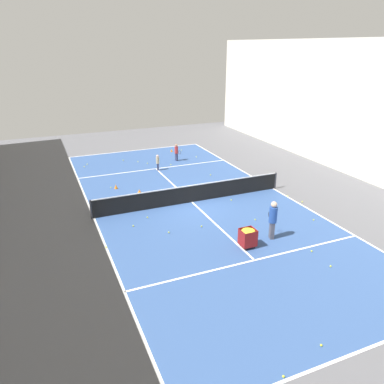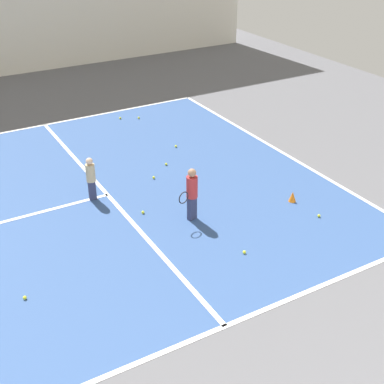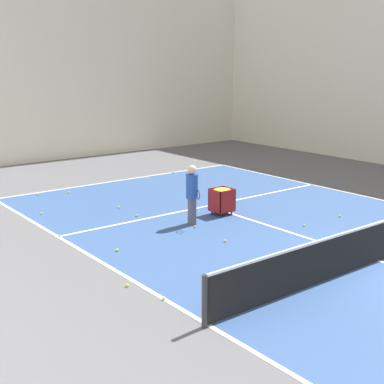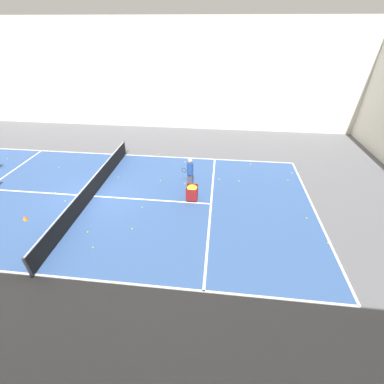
% 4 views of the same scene
% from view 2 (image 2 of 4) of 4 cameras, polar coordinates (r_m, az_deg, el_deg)
% --- Properties ---
extents(line_baseline_near, '(10.46, 0.10, 0.00)m').
position_cam_2_polar(line_baseline_near, '(15.48, 9.18, 4.44)').
color(line_baseline_near, white).
rests_on(line_baseline_near, ground).
extents(line_service_near, '(10.46, 0.10, 0.00)m').
position_cam_2_polar(line_service_near, '(13.12, -9.00, -0.28)').
color(line_service_near, white).
rests_on(line_service_near, ground).
extents(player_near_baseline, '(0.33, 0.58, 1.25)m').
position_cam_2_polar(player_near_baseline, '(11.64, -0.03, 0.10)').
color(player_near_baseline, '#2D3351').
rests_on(player_near_baseline, ground).
extents(child_midcourt, '(0.25, 0.25, 1.09)m').
position_cam_2_polar(child_midcourt, '(12.70, -10.75, 1.69)').
color(child_midcourt, '#2D3351').
rests_on(child_midcourt, ground).
extents(training_cone_2, '(0.18, 0.18, 0.26)m').
position_cam_2_polar(training_cone_2, '(12.85, 10.67, -0.48)').
color(training_cone_2, orange).
rests_on(training_cone_2, ground).
extents(tennis_ball_2, '(0.07, 0.07, 0.07)m').
position_cam_2_polar(tennis_ball_2, '(14.40, -2.77, 2.99)').
color(tennis_ball_2, yellow).
rests_on(tennis_ball_2, ground).
extents(tennis_ball_5, '(0.07, 0.07, 0.07)m').
position_cam_2_polar(tennis_ball_5, '(12.24, -5.25, -2.16)').
color(tennis_ball_5, yellow).
rests_on(tennis_ball_5, ground).
extents(tennis_ball_7, '(0.07, 0.07, 0.07)m').
position_cam_2_polar(tennis_ball_7, '(10.93, 5.60, -6.40)').
color(tennis_ball_7, yellow).
rests_on(tennis_ball_7, ground).
extents(tennis_ball_8, '(0.07, 0.07, 0.07)m').
position_cam_2_polar(tennis_ball_8, '(17.67, -7.67, 7.83)').
color(tennis_ball_8, yellow).
rests_on(tennis_ball_8, ground).
extents(tennis_ball_12, '(0.07, 0.07, 0.07)m').
position_cam_2_polar(tennis_ball_12, '(13.72, -4.11, 1.56)').
color(tennis_ball_12, yellow).
rests_on(tennis_ball_12, ground).
extents(tennis_ball_15, '(0.07, 0.07, 0.07)m').
position_cam_2_polar(tennis_ball_15, '(10.23, -17.41, -10.70)').
color(tennis_ball_15, yellow).
rests_on(tennis_ball_15, ground).
extents(tennis_ball_22, '(0.07, 0.07, 0.07)m').
position_cam_2_polar(tennis_ball_22, '(17.62, -5.70, 7.89)').
color(tennis_ball_22, yellow).
rests_on(tennis_ball_22, ground).
extents(tennis_ball_28, '(0.07, 0.07, 0.07)m').
position_cam_2_polar(tennis_ball_28, '(12.39, 13.39, -2.48)').
color(tennis_ball_28, yellow).
rests_on(tennis_ball_28, ground).
extents(tennis_ball_31, '(0.07, 0.07, 0.07)m').
position_cam_2_polar(tennis_ball_31, '(15.46, -1.73, 4.91)').
color(tennis_ball_31, yellow).
rests_on(tennis_ball_31, ground).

